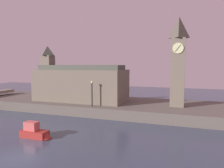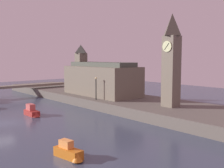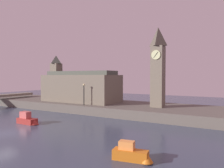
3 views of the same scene
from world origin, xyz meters
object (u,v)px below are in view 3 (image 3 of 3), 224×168
(clock_tower, at_px, (158,66))
(boat_dinghy_red, at_px, (28,120))
(boat_patrol_orange, at_px, (133,154))
(streetlamp, at_px, (84,92))
(parliament_hall, at_px, (80,86))

(clock_tower, distance_m, boat_dinghy_red, 21.46)
(clock_tower, relative_size, boat_patrol_orange, 3.90)
(clock_tower, relative_size, streetlamp, 3.46)
(boat_patrol_orange, distance_m, boat_dinghy_red, 18.65)
(streetlamp, bearing_deg, boat_patrol_orange, -42.93)
(parliament_hall, bearing_deg, boat_patrol_orange, -43.32)
(clock_tower, bearing_deg, boat_patrol_orange, -77.11)
(boat_dinghy_red, bearing_deg, parliament_hall, 100.62)
(boat_patrol_orange, relative_size, boat_dinghy_red, 0.96)
(boat_dinghy_red, bearing_deg, streetlamp, 80.85)
(streetlamp, bearing_deg, parliament_hall, 135.29)
(streetlamp, bearing_deg, clock_tower, 20.12)
(parliament_hall, distance_m, streetlamp, 6.31)
(parliament_hall, distance_m, boat_dinghy_red, 15.59)
(boat_patrol_orange, height_order, boat_dinghy_red, boat_dinghy_red)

